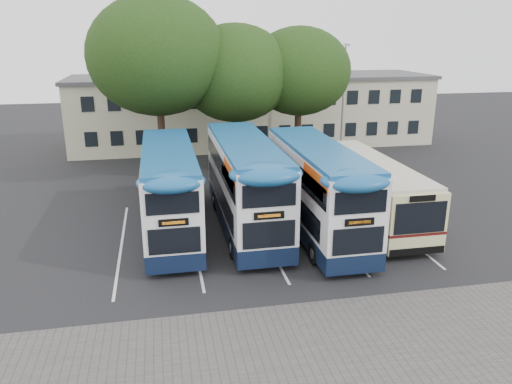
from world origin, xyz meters
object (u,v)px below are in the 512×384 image
object	(u,v)px
tree_mid	(235,73)
bus_dd_mid	(245,181)
tree_right	(299,72)
bus_dd_left	(170,187)
tree_left	(157,56)
lamp_post	(343,95)
bus_single	(368,186)
bus_dd_right	(317,186)

from	to	relation	value
tree_mid	bus_dd_mid	distance (m)	11.91
tree_right	bus_dd_left	xyz separation A→B (m)	(-9.81, -11.14, -4.74)
tree_left	tree_mid	distance (m)	5.47
lamp_post	tree_mid	world-z (taller)	tree_mid
tree_mid	bus_single	size ratio (longest dim) A/B	0.95
lamp_post	tree_left	size ratio (longest dim) A/B	0.73
bus_dd_left	bus_dd_mid	distance (m)	3.87
lamp_post	bus_dd_mid	world-z (taller)	lamp_post
tree_right	tree_left	bearing A→B (deg)	-175.01
tree_right	bus_dd_right	bearing A→B (deg)	-101.34
tree_right	bus_single	world-z (taller)	tree_right
lamp_post	tree_left	xyz separation A→B (m)	(-14.45, -3.50, 3.31)
bus_dd_right	bus_dd_left	bearing A→B (deg)	168.93
tree_right	bus_single	bearing A→B (deg)	-85.52
lamp_post	bus_dd_right	xyz separation A→B (m)	(-6.98, -15.20, -2.58)
tree_right	bus_single	size ratio (longest dim) A/B	0.93
lamp_post	tree_left	bearing A→B (deg)	-166.40
bus_dd_right	bus_single	world-z (taller)	bus_dd_right
bus_dd_right	tree_right	bearing A→B (deg)	78.66
bus_dd_right	bus_dd_mid	bearing A→B (deg)	157.96
lamp_post	bus_single	distance (m)	14.62
bus_single	tree_right	bearing A→B (deg)	94.48
tree_right	bus_dd_left	size ratio (longest dim) A/B	0.97
lamp_post	tree_left	distance (m)	15.23
tree_left	tree_mid	world-z (taller)	tree_left
bus_dd_left	lamp_post	bearing A→B (deg)	43.97
bus_dd_mid	tree_left	bearing A→B (deg)	111.41
tree_right	bus_dd_left	bearing A→B (deg)	-131.37
tree_left	tree_mid	bearing A→B (deg)	6.61
tree_right	tree_mid	bearing A→B (deg)	-176.84
bus_dd_left	bus_single	distance (m)	10.70
lamp_post	bus_dd_mid	size ratio (longest dim) A/B	0.81
tree_left	bus_dd_right	distance (m)	15.08
tree_mid	bus_dd_left	xyz separation A→B (m)	(-5.11, -10.88, -4.70)
tree_mid	bus_single	bearing A→B (deg)	-62.95
lamp_post	tree_mid	distance (m)	9.82
bus_dd_left	bus_dd_right	xyz separation A→B (m)	(7.29, -1.43, 0.06)
bus_dd_right	lamp_post	bearing A→B (deg)	65.32
tree_left	bus_dd_right	size ratio (longest dim) A/B	1.13
tree_mid	tree_right	xyz separation A→B (m)	(4.70, 0.26, 0.04)
lamp_post	tree_mid	xyz separation A→B (m)	(-9.16, -2.88, 2.06)
tree_right	bus_dd_mid	size ratio (longest dim) A/B	0.92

